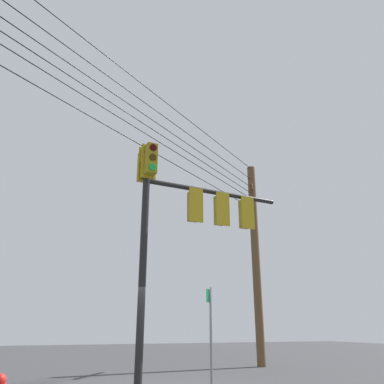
% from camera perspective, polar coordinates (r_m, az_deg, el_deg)
% --- Properties ---
extents(signal_mast_assembly, '(1.00, 4.68, 6.53)m').
position_cam_1_polar(signal_mast_assembly, '(11.26, -1.52, -2.88)').
color(signal_mast_assembly, black).
rests_on(signal_mast_assembly, ground).
extents(utility_pole_wooden, '(1.83, 1.26, 8.80)m').
position_cam_1_polar(utility_pole_wooden, '(17.69, 9.37, -9.42)').
color(utility_pole_wooden, brown).
rests_on(utility_pole_wooden, ground).
extents(route_sign_primary, '(0.26, 0.24, 2.51)m').
position_cam_1_polar(route_sign_primary, '(10.39, 2.73, -19.34)').
color(route_sign_primary, slate).
rests_on(route_sign_primary, ground).
extents(route_sign_secondary, '(0.36, 0.12, 3.07)m').
position_cam_1_polar(route_sign_secondary, '(12.24, -7.75, -17.41)').
color(route_sign_secondary, slate).
rests_on(route_sign_secondary, ground).
extents(overhead_wire_span, '(10.92, 14.01, 2.62)m').
position_cam_1_polar(overhead_wire_span, '(11.39, -8.87, 11.99)').
color(overhead_wire_span, black).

